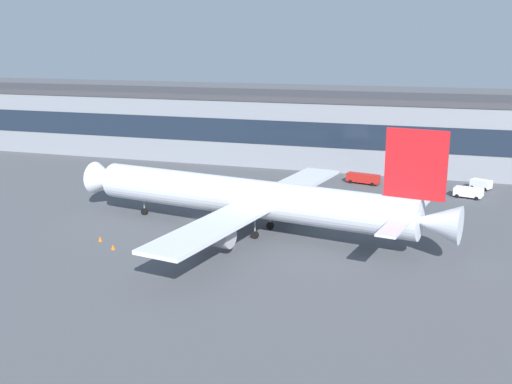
% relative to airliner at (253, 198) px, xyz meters
% --- Properties ---
extents(ground_plane, '(600.00, 600.00, 0.00)m').
position_rel_airliner_xyz_m(ground_plane, '(-9.01, 3.23, -5.11)').
color(ground_plane, '#4C4F54').
extents(terminal_building, '(201.29, 19.43, 15.67)m').
position_rel_airliner_xyz_m(terminal_building, '(-9.01, 53.54, 2.75)').
color(terminal_building, gray).
rests_on(terminal_building, ground_plane).
extents(airliner, '(58.58, 50.34, 16.64)m').
position_rel_airliner_xyz_m(airliner, '(0.00, 0.00, 0.00)').
color(airliner, silver).
rests_on(airliner, ground_plane).
extents(baggage_tug, '(4.12, 3.43, 1.85)m').
position_rel_airliner_xyz_m(baggage_tug, '(32.61, 37.99, -4.03)').
color(baggage_tug, white).
rests_on(baggage_tug, ground_plane).
extents(belt_loader, '(6.69, 3.38, 1.95)m').
position_rel_airliner_xyz_m(belt_loader, '(10.80, 35.84, -3.96)').
color(belt_loader, red).
rests_on(belt_loader, ground_plane).
extents(pushback_tractor, '(5.29, 3.70, 1.75)m').
position_rel_airliner_xyz_m(pushback_tractor, '(30.23, 30.80, -4.06)').
color(pushback_tractor, white).
rests_on(pushback_tractor, ground_plane).
extents(traffic_cone_0, '(0.57, 0.57, 0.71)m').
position_rel_airliner_xyz_m(traffic_cone_0, '(-19.09, -10.39, -4.76)').
color(traffic_cone_0, '#F2590C').
rests_on(traffic_cone_0, ground_plane).
extents(traffic_cone_1, '(0.56, 0.56, 0.70)m').
position_rel_airliner_xyz_m(traffic_cone_1, '(-15.55, -12.91, -4.76)').
color(traffic_cone_1, '#F2590C').
rests_on(traffic_cone_1, ground_plane).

